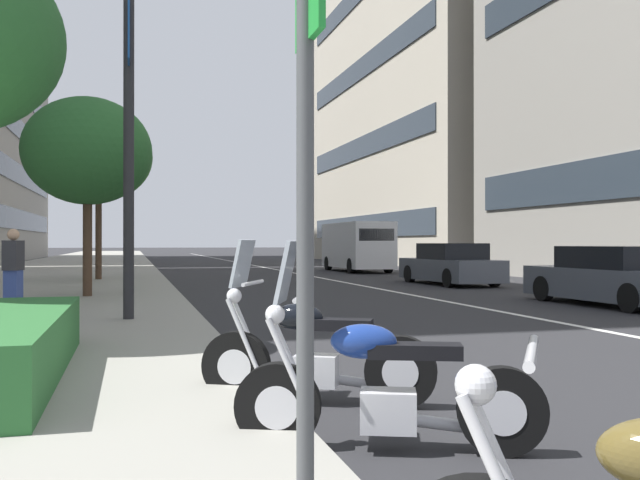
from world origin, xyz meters
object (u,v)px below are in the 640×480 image
Objects in this scene: car_far_down_avenue at (616,278)px; street_lamp_with_banners at (151,39)px; pedestrian_on_plaza at (13,271)px; delivery_van_ahead at (357,245)px; street_tree_near_plaza_corner at (88,151)px; car_lead_in_lane at (450,265)px; parking_sign_by_curb at (306,193)px; street_tree_by_lamp_post at (99,157)px; motorcycle_second_in_row at (382,390)px; motorcycle_mid_row at (312,355)px.

street_lamp_with_banners is at bearing 95.96° from car_far_down_avenue.
delivery_van_ahead is at bearing 68.86° from pedestrian_on_plaza.
street_lamp_with_banners is at bearing 153.68° from delivery_van_ahead.
delivery_van_ahead is 1.27× the size of street_tree_near_plaza_corner.
car_lead_in_lane is 12.73m from street_tree_near_plaza_corner.
delivery_van_ahead is at bearing -18.70° from parking_sign_by_curb.
pedestrian_on_plaza is at bearing 175.43° from street_tree_by_lamp_post.
street_tree_near_plaza_corner is 0.81× the size of street_tree_by_lamp_post.
delivery_van_ahead is at bearing -27.21° from street_lamp_with_banners.
delivery_van_ahead reaches higher than motorcycle_second_in_row.
street_lamp_with_banners reaches higher than motorcycle_second_in_row.
pedestrian_on_plaza is (-18.99, 12.93, -0.38)m from delivery_van_ahead.
motorcycle_second_in_row is 21.61m from street_tree_by_lamp_post.
street_tree_near_plaza_corner is at bearing -57.32° from motorcycle_second_in_row.
car_lead_in_lane is at bearing 45.63° from pedestrian_on_plaza.
motorcycle_mid_row is 0.33× the size of street_tree_by_lamp_post.
car_lead_in_lane is at bearing -96.45° from motorcycle_second_in_row.
street_tree_near_plaza_corner is (15.31, 1.61, 2.04)m from parking_sign_by_curb.
motorcycle_mid_row is at bearing -65.02° from motorcycle_second_in_row.
motorcycle_second_in_row is 0.33× the size of delivery_van_ahead.
street_tree_near_plaza_corner is (11.59, 2.60, 3.22)m from motorcycle_mid_row.
motorcycle_mid_row is at bearing -14.95° from parking_sign_by_curb.
street_tree_near_plaza_corner is (13.09, 2.70, 3.23)m from motorcycle_second_in_row.
delivery_van_ahead is at bearing -59.41° from street_tree_by_lamp_post.
street_lamp_with_banners is at bearing -58.92° from motorcycle_second_in_row.
motorcycle_second_in_row reaches higher than car_lead_in_lane.
street_tree_by_lamp_post is at bearing 121.48° from delivery_van_ahead.
street_tree_by_lamp_post reaches higher than car_far_down_avenue.
street_tree_by_lamp_post reaches higher than pedestrian_on_plaza.
street_lamp_with_banners is (9.85, 0.26, 3.31)m from parking_sign_by_curb.
street_lamp_with_banners reaches higher than street_tree_near_plaza_corner.
parking_sign_by_curb reaches higher than car_lead_in_lane.
car_lead_in_lane is 0.79× the size of street_tree_by_lamp_post.
street_tree_near_plaza_corner reaches higher than car_far_down_avenue.
street_tree_by_lamp_post reaches higher than parking_sign_by_curb.
motorcycle_mid_row is 8.46m from pedestrian_on_plaza.
motorcycle_second_in_row is at bearing 151.21° from car_lead_in_lane.
pedestrian_on_plaza reaches higher than motorcycle_second_in_row.
street_lamp_with_banners reaches higher than car_lead_in_lane.
delivery_van_ahead reaches higher than car_far_down_avenue.
pedestrian_on_plaza reaches higher than motorcycle_mid_row.
car_far_down_avenue is at bearing 12.23° from pedestrian_on_plaza.
car_lead_in_lane is at bearing -0.51° from car_far_down_avenue.
street_tree_by_lamp_post reaches higher than street_tree_near_plaza_corner.
pedestrian_on_plaza is at bearing 165.19° from street_tree_near_plaza_corner.
car_far_down_avenue is at bearing -82.93° from street_lamp_with_banners.
street_lamp_with_banners is 5.07× the size of pedestrian_on_plaza.
delivery_van_ahead is at bearing -87.06° from motorcycle_second_in_row.
parking_sign_by_curb is at bearing -174.00° from street_tree_near_plaza_corner.
parking_sign_by_curb is at bearing 151.34° from car_lead_in_lane.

